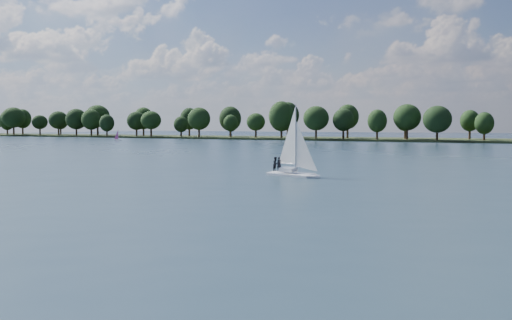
{
  "coord_description": "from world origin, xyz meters",
  "views": [
    {
      "loc": [
        26.57,
        -11.48,
        6.13
      ],
      "look_at": [
        -1.88,
        39.84,
        2.5
      ],
      "focal_mm": 40.0,
      "sensor_mm": 36.0,
      "label": 1
    }
  ],
  "objects": [
    {
      "name": "treeline",
      "position": [
        -15.47,
        208.57,
        8.11
      ],
      "size": [
        562.73,
        74.05,
        18.43
      ],
      "color": "black",
      "rests_on": "ground"
    },
    {
      "name": "dinghy_pink",
      "position": [
        -126.78,
        155.27,
        1.09
      ],
      "size": [
        3.04,
        2.55,
        4.62
      ],
      "rotation": [
        0.0,
        0.0,
        0.59
      ],
      "color": "white",
      "rests_on": "ground"
    },
    {
      "name": "sailboat",
      "position": [
        -2.59,
        49.69,
        2.49
      ],
      "size": [
        7.02,
        3.49,
        8.9
      ],
      "rotation": [
        0.0,
        0.0,
        -0.25
      ],
      "color": "silver",
      "rests_on": "ground"
    },
    {
      "name": "ground",
      "position": [
        0.0,
        100.0,
        0.0
      ],
      "size": [
        700.0,
        700.0,
        0.0
      ],
      "primitive_type": "plane",
      "color": "#233342",
      "rests_on": "ground"
    },
    {
      "name": "far_shore",
      "position": [
        0.0,
        212.0,
        0.0
      ],
      "size": [
        660.0,
        40.0,
        1.5
      ],
      "primitive_type": "cube",
      "color": "black",
      "rests_on": "ground"
    },
    {
      "name": "pontoon",
      "position": [
        -187.08,
        192.72,
        0.0
      ],
      "size": [
        4.31,
        2.72,
        0.5
      ],
      "primitive_type": "cube",
      "rotation": [
        0.0,
        0.0,
        0.19
      ],
      "color": "#4F5253",
      "rests_on": "ground"
    }
  ]
}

